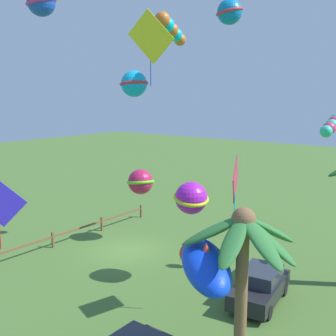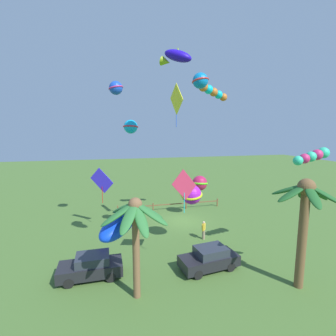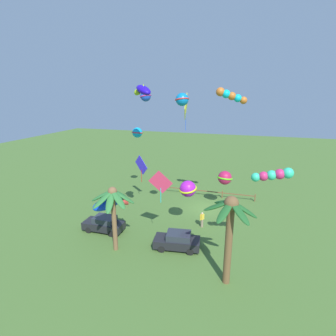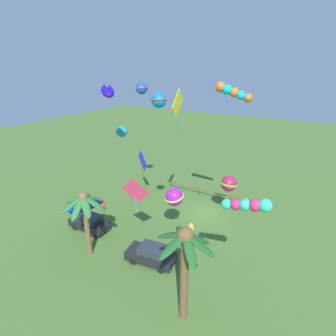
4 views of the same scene
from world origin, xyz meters
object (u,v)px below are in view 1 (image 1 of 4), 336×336
(kite_ball_1, at_px, (41,2))
(kite_ball_7, at_px, (141,182))
(kite_tube_5, at_px, (170,29))
(kite_ball_2, at_px, (229,12))
(kite_diamond_8, at_px, (235,181))
(palm_tree_1, at_px, (244,249))
(kite_tube_11, at_px, (332,125))
(kite_ball_4, at_px, (134,84))
(kite_diamond_9, at_px, (151,38))
(kite_ball_3, at_px, (191,198))
(spectator_0, at_px, (195,253))
(parked_car_0, at_px, (260,286))
(kite_fish_10, at_px, (204,265))

(kite_ball_1, relative_size, kite_ball_7, 0.66)
(kite_ball_1, xyz_separation_m, kite_tube_5, (-8.66, -0.23, 0.07))
(kite_ball_2, bearing_deg, kite_diamond_8, 41.50)
(palm_tree_1, xyz_separation_m, kite_tube_11, (-12.01, -1.08, 3.11))
(kite_diamond_8, bearing_deg, kite_ball_4, -39.30)
(kite_ball_4, height_order, kite_diamond_8, kite_ball_4)
(kite_tube_5, distance_m, kite_diamond_9, 4.47)
(kite_tube_11, bearing_deg, kite_ball_3, -31.86)
(spectator_0, xyz_separation_m, kite_diamond_9, (2.13, -1.17, 10.87))
(parked_car_0, bearing_deg, kite_ball_7, -107.13)
(kite_ball_1, height_order, kite_ball_3, kite_ball_1)
(kite_diamond_9, xyz_separation_m, kite_tube_11, (-7.75, 6.18, -4.20))
(spectator_0, relative_size, kite_tube_11, 0.58)
(kite_ball_1, bearing_deg, kite_diamond_9, 161.02)
(spectator_0, xyz_separation_m, kite_ball_1, (6.86, -2.80, 11.84))
(kite_ball_7, distance_m, kite_fish_10, 13.61)
(kite_ball_1, bearing_deg, kite_fish_10, 87.69)
(kite_ball_2, xyz_separation_m, kite_fish_10, (5.62, 2.53, -8.55))
(kite_ball_3, distance_m, kite_fish_10, 7.36)
(palm_tree_1, bearing_deg, parked_car_0, -161.42)
(parked_car_0, distance_m, kite_tube_5, 14.45)
(palm_tree_1, bearing_deg, kite_diamond_9, -120.42)
(kite_ball_7, bearing_deg, kite_ball_1, 15.96)
(kite_ball_4, bearing_deg, kite_fish_10, 74.11)
(palm_tree_1, distance_m, kite_ball_2, 10.02)
(palm_tree_1, relative_size, kite_fish_10, 1.79)
(parked_car_0, distance_m, kite_ball_7, 10.50)
(palm_tree_1, xyz_separation_m, kite_ball_1, (0.47, -8.89, 8.28))
(kite_ball_1, relative_size, kite_ball_3, 0.66)
(kite_tube_11, bearing_deg, spectator_0, -41.75)
(kite_ball_3, bearing_deg, kite_ball_1, -32.26)
(kite_tube_5, height_order, kite_fish_10, kite_tube_5)
(spectator_0, bearing_deg, kite_ball_4, 12.76)
(kite_diamond_9, bearing_deg, parked_car_0, 97.80)
(kite_fish_10, bearing_deg, spectator_0, -144.23)
(palm_tree_1, height_order, kite_fish_10, palm_tree_1)
(kite_tube_5, xyz_separation_m, kite_ball_7, (0.20, -2.19, -9.00))
(kite_ball_1, relative_size, kite_fish_10, 0.50)
(kite_diamond_8, bearing_deg, spectator_0, -127.49)
(spectator_0, distance_m, kite_ball_3, 3.69)
(kite_ball_3, relative_size, kite_fish_10, 0.75)
(kite_ball_1, xyz_separation_m, kite_diamond_8, (-3.86, 6.72, -6.96))
(kite_ball_1, height_order, kite_fish_10, kite_ball_1)
(kite_tube_5, bearing_deg, kite_diamond_8, 55.32)
(palm_tree_1, relative_size, kite_diamond_8, 1.97)
(kite_diamond_8, distance_m, kite_fish_10, 4.72)
(kite_tube_5, xyz_separation_m, kite_diamond_9, (3.93, 1.85, -1.05))
(kite_diamond_8, bearing_deg, kite_fish_10, 16.75)
(kite_tube_5, bearing_deg, kite_ball_3, 49.44)
(palm_tree_1, height_order, kite_tube_5, kite_tube_5)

